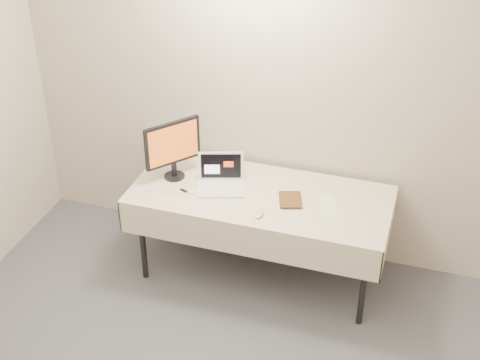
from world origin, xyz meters
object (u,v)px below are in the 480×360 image
(laptop, at_px, (221,179))
(book, at_px, (280,189))
(monitor, at_px, (173,146))
(table, at_px, (260,201))

(laptop, height_order, book, laptop)
(monitor, height_order, book, monitor)
(table, height_order, laptop, laptop)
(book, bearing_deg, monitor, 157.72)
(table, xyz_separation_m, monitor, (-0.67, 0.03, 0.33))
(laptop, relative_size, book, 1.91)
(laptop, xyz_separation_m, monitor, (-0.37, 0.01, 0.21))
(monitor, bearing_deg, laptop, -53.29)
(monitor, relative_size, book, 2.18)
(table, bearing_deg, book, -18.17)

